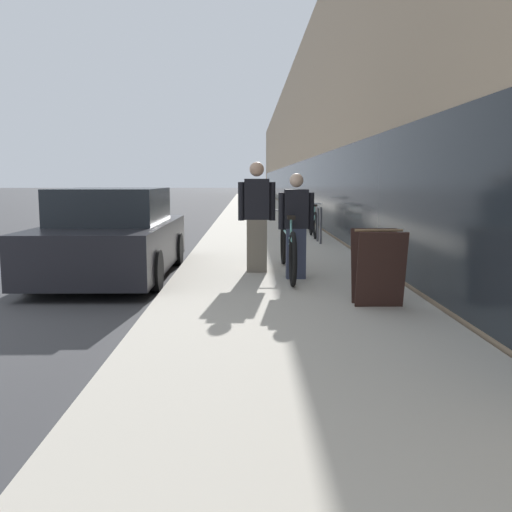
# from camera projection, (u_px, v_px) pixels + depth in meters

# --- Properties ---
(sidewalk_slab) EXTENTS (3.34, 70.00, 0.11)m
(sidewalk_slab) POSITION_uv_depth(u_px,v_px,m) (259.00, 212.00, 26.78)
(sidewalk_slab) COLOR #BCB5A5
(sidewalk_slab) RESTS_ON ground
(storefront_facade) EXTENTS (10.01, 70.00, 7.26)m
(storefront_facade) POSITION_uv_depth(u_px,v_px,m) (367.00, 146.00, 34.33)
(storefront_facade) COLOR tan
(storefront_facade) RESTS_ON ground
(tandem_bicycle) EXTENTS (0.52, 2.87, 0.96)m
(tandem_bicycle) POSITION_uv_depth(u_px,v_px,m) (288.00, 248.00, 8.86)
(tandem_bicycle) COLOR black
(tandem_bicycle) RESTS_ON sidewalk_slab
(person_rider) EXTENTS (0.53, 0.21, 1.56)m
(person_rider) POSITION_uv_depth(u_px,v_px,m) (296.00, 226.00, 8.45)
(person_rider) COLOR #33384C
(person_rider) RESTS_ON sidewalk_slab
(person_bystander) EXTENTS (0.59, 0.23, 1.74)m
(person_bystander) POSITION_uv_depth(u_px,v_px,m) (257.00, 217.00, 9.06)
(person_bystander) COLOR #756B5B
(person_bystander) RESTS_ON sidewalk_slab
(bike_rack_hoop) EXTENTS (0.05, 0.60, 0.84)m
(bike_rack_hoop) POSITION_uv_depth(u_px,v_px,m) (319.00, 221.00, 13.33)
(bike_rack_hoop) COLOR #4C4C51
(bike_rack_hoop) RESTS_ON sidewalk_slab
(cruiser_bike_nearest) EXTENTS (0.52, 1.64, 0.86)m
(cruiser_bike_nearest) POSITION_uv_depth(u_px,v_px,m) (313.00, 223.00, 14.68)
(cruiser_bike_nearest) COLOR black
(cruiser_bike_nearest) RESTS_ON sidewalk_slab
(cruiser_bike_middle) EXTENTS (0.52, 1.85, 0.97)m
(cruiser_bike_middle) POSITION_uv_depth(u_px,v_px,m) (303.00, 216.00, 16.92)
(cruiser_bike_middle) COLOR black
(cruiser_bike_middle) RESTS_ON sidewalk_slab
(sandwich_board_sign) EXTENTS (0.56, 0.56, 0.90)m
(sandwich_board_sign) POSITION_uv_depth(u_px,v_px,m) (378.00, 267.00, 6.66)
(sandwich_board_sign) COLOR #331E19
(sandwich_board_sign) RESTS_ON sidewalk_slab
(parked_sedan_curbside) EXTENTS (1.92, 4.26, 1.44)m
(parked_sedan_curbside) POSITION_uv_depth(u_px,v_px,m) (113.00, 237.00, 9.23)
(parked_sedan_curbside) COLOR black
(parked_sedan_curbside) RESTS_ON ground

